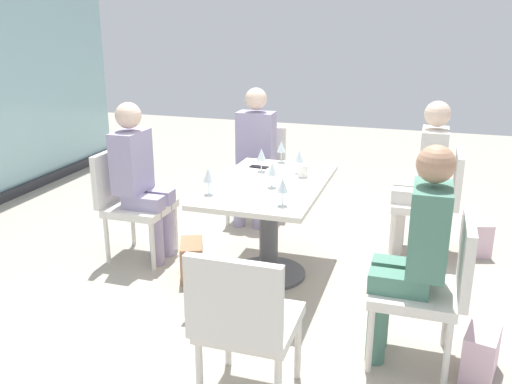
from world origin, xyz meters
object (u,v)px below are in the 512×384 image
at_px(wine_glass_0, 272,169).
at_px(wine_glass_2, 261,155).
at_px(handbag_0, 477,236).
at_px(chair_far_right, 258,168).
at_px(chair_side_end, 244,318).
at_px(wine_glass_1, 283,186).
at_px(person_near_window, 139,174).
at_px(handbag_1, 481,353).
at_px(coffee_cup, 303,171).
at_px(dining_table_main, 269,208).
at_px(wine_glass_3, 281,147).
at_px(chair_near_window, 129,198).
at_px(wine_glass_5, 299,157).
at_px(person_front_left, 416,246).
at_px(cell_phone_on_table, 259,167).
at_px(person_front_right, 424,171).
at_px(wine_glass_4, 208,176).
at_px(chair_front_left, 433,282).
at_px(handbag_2, 192,260).
at_px(chair_front_right, 436,196).
at_px(person_far_right, 254,150).

bearing_deg(wine_glass_0, wine_glass_2, 27.56).
bearing_deg(handbag_0, chair_far_right, 65.42).
relative_size(chair_side_end, wine_glass_1, 4.70).
distance_m(person_near_window, handbag_1, 2.70).
bearing_deg(handbag_1, coffee_cup, 62.50).
xyz_separation_m(wine_glass_1, coffee_cup, (0.67, 0.02, -0.09)).
height_order(dining_table_main, wine_glass_1, wine_glass_1).
height_order(chair_far_right, wine_glass_1, wine_glass_1).
xyz_separation_m(chair_far_right, wine_glass_3, (-0.58, -0.39, 0.37)).
distance_m(chair_near_window, wine_glass_1, 1.50).
bearing_deg(wine_glass_5, person_front_left, -140.12).
relative_size(wine_glass_1, wine_glass_5, 1.00).
bearing_deg(cell_phone_on_table, person_front_right, -65.49).
bearing_deg(handbag_0, person_near_window, 92.09).
height_order(person_near_window, wine_glass_4, person_near_window).
relative_size(chair_far_right, wine_glass_0, 4.70).
bearing_deg(chair_near_window, chair_front_left, -108.57).
xyz_separation_m(dining_table_main, person_front_right, (0.78, -1.06, 0.17)).
bearing_deg(coffee_cup, dining_table_main, 138.35).
bearing_deg(chair_far_right, person_front_right, -104.23).
relative_size(wine_glass_1, coffee_cup, 2.06).
xyz_separation_m(person_front_right, handbag_1, (-1.62, -0.39, -0.56)).
height_order(person_front_right, wine_glass_0, person_front_right).
xyz_separation_m(chair_front_left, wine_glass_5, (1.09, 1.02, 0.37)).
bearing_deg(wine_glass_5, chair_side_end, -174.86).
relative_size(wine_glass_3, handbag_2, 0.62).
height_order(person_near_window, wine_glass_5, person_near_window).
xyz_separation_m(chair_front_left, chair_side_end, (-0.67, 0.86, 0.00)).
bearing_deg(chair_front_left, handbag_0, -11.76).
bearing_deg(person_front_left, handbag_0, -15.21).
bearing_deg(chair_near_window, person_near_window, -90.00).
relative_size(chair_front_right, wine_glass_4, 4.70).
relative_size(wine_glass_2, wine_glass_5, 1.00).
xyz_separation_m(wine_glass_3, handbag_2, (-0.80, 0.46, -0.72)).
bearing_deg(chair_side_end, wine_glass_1, 4.81).
xyz_separation_m(chair_side_end, wine_glass_5, (1.76, 0.16, 0.37)).
xyz_separation_m(wine_glass_0, handbag_0, (1.03, -1.47, -0.72)).
distance_m(person_front_left, handbag_2, 1.78).
bearing_deg(wine_glass_3, chair_near_window, 118.06).
bearing_deg(wine_glass_5, chair_far_right, 35.03).
xyz_separation_m(chair_side_end, wine_glass_3, (2.04, 0.37, 0.37)).
distance_m(person_far_right, handbag_1, 2.74).
height_order(wine_glass_4, handbag_2, wine_glass_4).
xyz_separation_m(chair_front_left, chair_far_right, (1.95, 1.62, 0.00)).
xyz_separation_m(wine_glass_4, handbag_2, (0.16, 0.22, -0.72)).
bearing_deg(handbag_2, wine_glass_2, -61.69).
relative_size(chair_front_left, chair_far_right, 1.00).
relative_size(person_near_window, wine_glass_4, 6.81).
relative_size(wine_glass_2, wine_glass_3, 1.00).
relative_size(person_far_right, wine_glass_1, 6.81).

